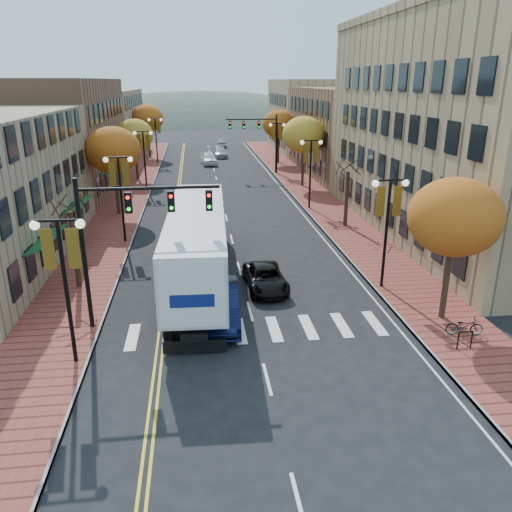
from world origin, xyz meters
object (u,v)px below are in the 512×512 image
object	(u,v)px
navy_sedan	(219,304)
bicycle	(464,326)
black_suv	(265,278)
semi_truck	(198,237)

from	to	relation	value
navy_sedan	bicycle	world-z (taller)	navy_sedan
black_suv	bicycle	distance (m)	10.32
black_suv	bicycle	xyz separation A→B (m)	(7.96, -6.56, -0.05)
black_suv	bicycle	world-z (taller)	black_suv
navy_sedan	black_suv	bearing A→B (deg)	54.26
navy_sedan	bicycle	bearing A→B (deg)	-13.91
black_suv	semi_truck	bearing A→B (deg)	153.22
navy_sedan	black_suv	size ratio (longest dim) A/B	1.20
semi_truck	navy_sedan	size ratio (longest dim) A/B	3.29
bicycle	semi_truck	bearing A→B (deg)	63.75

